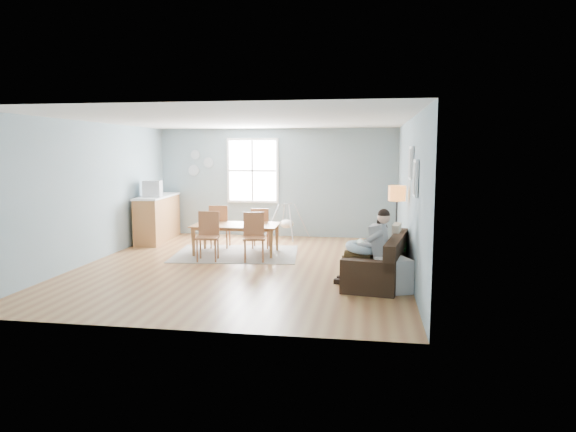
% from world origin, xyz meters
% --- Properties ---
extents(room, '(8.40, 9.40, 3.90)m').
position_xyz_m(room, '(0.00, 0.00, 2.42)').
color(room, brown).
extents(window, '(1.32, 0.08, 1.62)m').
position_xyz_m(window, '(-0.60, 3.46, 1.65)').
color(window, white).
rests_on(window, room).
extents(pictures, '(0.05, 1.34, 0.74)m').
position_xyz_m(pictures, '(2.97, -1.05, 1.85)').
color(pictures, white).
rests_on(pictures, room).
extents(wall_plates, '(0.67, 0.02, 0.66)m').
position_xyz_m(wall_plates, '(-2.00, 3.47, 1.83)').
color(wall_plates, '#9AAAB9').
rests_on(wall_plates, room).
extents(sofa, '(1.12, 2.02, 0.77)m').
position_xyz_m(sofa, '(2.50, -0.77, 0.27)').
color(sofa, black).
rests_on(sofa, room).
extents(green_throw, '(0.97, 0.84, 0.04)m').
position_xyz_m(green_throw, '(2.54, -0.13, 0.49)').
color(green_throw, '#145A17').
rests_on(green_throw, sofa).
extents(beige_pillow, '(0.19, 0.45, 0.43)m').
position_xyz_m(beige_pillow, '(2.78, -0.31, 0.69)').
color(beige_pillow, '#B7A98C').
rests_on(beige_pillow, sofa).
extents(father, '(0.92, 0.50, 1.25)m').
position_xyz_m(father, '(2.34, -1.02, 0.66)').
color(father, '#99999C').
rests_on(father, sofa).
extents(nursing_pillow, '(0.66, 0.65, 0.21)m').
position_xyz_m(nursing_pillow, '(2.20, -1.00, 0.60)').
color(nursing_pillow, silver).
rests_on(nursing_pillow, father).
extents(infant, '(0.16, 0.34, 0.12)m').
position_xyz_m(infant, '(2.20, -0.97, 0.67)').
color(infant, silver).
rests_on(infant, nursing_pillow).
extents(toddler, '(0.49, 0.29, 0.74)m').
position_xyz_m(toddler, '(2.46, -0.58, 0.65)').
color(toddler, silver).
rests_on(toddler, sofa).
extents(floor_lamp, '(0.31, 0.31, 1.53)m').
position_xyz_m(floor_lamp, '(2.80, 0.15, 1.26)').
color(floor_lamp, black).
rests_on(floor_lamp, room).
extents(storage_cube, '(0.59, 0.56, 0.52)m').
position_xyz_m(storage_cube, '(2.69, -1.39, 0.26)').
color(storage_cube, silver).
rests_on(storage_cube, room).
extents(rug, '(2.72, 2.18, 0.01)m').
position_xyz_m(rug, '(-0.42, 1.07, 0.01)').
color(rug, gray).
rests_on(rug, room).
extents(dining_table, '(1.81, 1.04, 0.63)m').
position_xyz_m(dining_table, '(-0.42, 1.07, 0.31)').
color(dining_table, '#995E32').
rests_on(dining_table, rug).
extents(chair_sw, '(0.49, 0.49, 0.96)m').
position_xyz_m(chair_sw, '(-0.81, 0.41, 0.55)').
color(chair_sw, brown).
rests_on(chair_sw, rug).
extents(chair_se, '(0.51, 0.51, 0.95)m').
position_xyz_m(chair_se, '(0.09, 0.51, 0.54)').
color(chair_se, brown).
rests_on(chair_se, rug).
extents(chair_nw, '(0.47, 0.47, 0.96)m').
position_xyz_m(chair_nw, '(-0.94, 1.64, 0.55)').
color(chair_nw, brown).
rests_on(chair_nw, rug).
extents(chair_ne, '(0.44, 0.44, 0.90)m').
position_xyz_m(chair_ne, '(-0.04, 1.75, 0.51)').
color(chair_ne, brown).
rests_on(chair_ne, rug).
extents(counter, '(0.73, 1.99, 1.09)m').
position_xyz_m(counter, '(-2.70, 2.39, 0.55)').
color(counter, '#995E32').
rests_on(counter, room).
extents(monitor, '(0.46, 0.44, 0.37)m').
position_xyz_m(monitor, '(-2.65, 2.02, 1.28)').
color(monitor, '#BCBCC1').
rests_on(monitor, counter).
extents(baby_swing, '(1.09, 1.10, 0.86)m').
position_xyz_m(baby_swing, '(0.33, 3.10, 0.39)').
color(baby_swing, '#BCBCC1').
rests_on(baby_swing, room).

